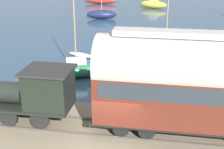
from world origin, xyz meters
The scene contains 11 objects.
harbor_water centered at (43.97, 0.00, 0.00)m, with size 80.00×80.00×0.01m.
rail_embankment centered at (1.03, 0.00, 0.23)m, with size 5.28×56.00×0.57m.
steam_locomotive centered at (1.03, 4.46, 2.10)m, with size 2.03×6.39×2.95m.
passenger_coach centered at (1.03, -3.61, 3.17)m, with size 2.57×9.23×4.77m.
sailboat_teal centered at (16.33, -2.22, 0.59)m, with size 1.68×5.44×6.92m.
sailboat_yellow centered at (41.69, 0.06, 0.74)m, with size 2.73×4.79×8.85m.
sailboat_green centered at (8.49, 4.01, 0.60)m, with size 2.78×4.80×7.56m.
sailboat_red centered at (45.38, 9.89, 0.72)m, with size 1.69×6.13×5.61m.
sailboat_navy centered at (30.96, 6.74, 0.65)m, with size 2.33×4.40×6.86m.
rowboat_far_out centered at (13.40, 5.02, 0.16)m, with size 1.62×2.64×0.31m.
rowboat_off_pier centered at (8.06, -0.79, 0.28)m, with size 2.75×2.62×0.55m.
Camera 1 is at (-11.75, -2.04, 8.18)m, focal length 50.00 mm.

